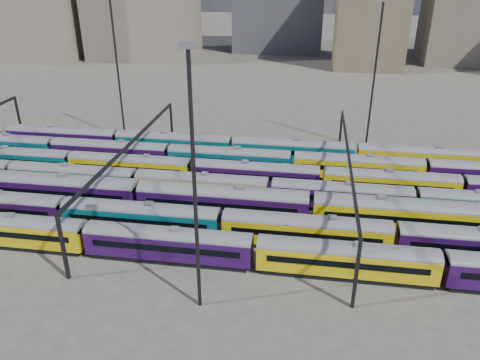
# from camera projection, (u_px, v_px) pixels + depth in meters

# --- Properties ---
(ground) EXTENTS (500.00, 500.00, 0.00)m
(ground) POSITION_uv_depth(u_px,v_px,m) (271.00, 204.00, 65.60)
(ground) COLOR #45403A
(ground) RESTS_ON ground
(rake_0) EXTENTS (117.35, 2.86, 4.81)m
(rake_0) POSITION_uv_depth(u_px,v_px,m) (443.00, 265.00, 48.46)
(rake_0) COLOR black
(rake_0) RESTS_ON ground
(rake_1) EXTENTS (120.74, 2.95, 4.95)m
(rake_1) POSITION_uv_depth(u_px,v_px,m) (395.00, 235.00, 53.47)
(rake_1) COLOR black
(rake_1) RESTS_ON ground
(rake_2) EXTENTS (136.24, 3.32, 5.61)m
(rake_2) POSITION_uv_depth(u_px,v_px,m) (311.00, 206.00, 59.11)
(rake_2) COLOR black
(rake_2) RESTS_ON ground
(rake_3) EXTENTS (115.52, 2.82, 4.74)m
(rake_3) POSITION_uv_depth(u_px,v_px,m) (270.00, 189.00, 64.56)
(rake_3) COLOR black
(rake_3) RESTS_ON ground
(rake_4) EXTENTS (116.25, 2.84, 4.77)m
(rake_4) POSITION_uv_depth(u_px,v_px,m) (191.00, 168.00, 70.73)
(rake_4) COLOR black
(rake_4) RESTS_ON ground
(rake_5) EXTENTS (99.60, 2.92, 4.91)m
(rake_5) POSITION_uv_depth(u_px,v_px,m) (229.00, 157.00, 74.47)
(rake_5) COLOR black
(rake_5) RESTS_ON ground
(rake_6) EXTENTS (122.06, 2.98, 5.01)m
(rake_6) POSITION_uv_depth(u_px,v_px,m) (356.00, 152.00, 76.13)
(rake_6) COLOR black
(rake_6) RESTS_ON ground
(gantry_1) EXTENTS (0.35, 40.35, 8.03)m
(gantry_1) POSITION_uv_depth(u_px,v_px,m) (130.00, 151.00, 65.45)
(gantry_1) COLOR black
(gantry_1) RESTS_ON ground
(gantry_2) EXTENTS (0.35, 40.35, 8.03)m
(gantry_2) POSITION_uv_depth(u_px,v_px,m) (348.00, 165.00, 61.29)
(gantry_2) COLOR black
(gantry_2) RESTS_ON ground
(mast_1) EXTENTS (1.40, 0.50, 25.60)m
(mast_1) POSITION_uv_depth(u_px,v_px,m) (117.00, 65.00, 83.37)
(mast_1) COLOR black
(mast_1) RESTS_ON ground
(mast_2) EXTENTS (1.40, 0.50, 25.60)m
(mast_2) POSITION_uv_depth(u_px,v_px,m) (194.00, 178.00, 40.66)
(mast_2) COLOR black
(mast_2) RESTS_ON ground
(mast_3) EXTENTS (1.40, 0.50, 25.60)m
(mast_3) POSITION_uv_depth(u_px,v_px,m) (375.00, 71.00, 78.92)
(mast_3) COLOR black
(mast_3) RESTS_ON ground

